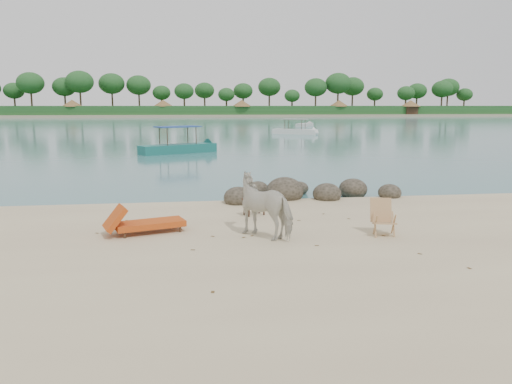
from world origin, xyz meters
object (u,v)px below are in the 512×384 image
Objects in this scene: lounge_chair at (150,221)px; cow at (267,206)px; boulders at (303,193)px; side_table at (254,208)px; deck_chair at (385,219)px; boat_near at (178,131)px.

cow is at bearing -30.89° from lounge_chair.
side_table is (-2.09, -2.66, 0.06)m from boulders.
side_table is at bearing -132.44° from cow.
side_table is at bearing -128.22° from boulders.
lounge_chair is (-2.87, -1.63, 0.07)m from side_table.
boulders is at bearing 23.24° from lounge_chair.
boulders is 2.95× the size of lounge_chair.
boulders is 3.38m from side_table.
deck_chair reaches higher than side_table.
cow is at bearing -112.50° from boat_near.
side_table is 3.30m from lounge_chair.
deck_chair is (0.77, -5.40, 0.26)m from boulders.
boat_near reaches higher than cow.
lounge_chair is at bearing -178.92° from deck_chair.
deck_chair reaches higher than lounge_chair.
cow is (-2.09, -4.97, 0.58)m from boulders.
boat_near reaches higher than lounge_chair.
deck_chair is at bearing -63.77° from side_table.
lounge_chair is (-4.97, -4.28, 0.14)m from boulders.
deck_chair is at bearing -28.50° from lounge_chair.
boulders is 5.46m from deck_chair.
boat_near is at bearing 76.77° from side_table.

